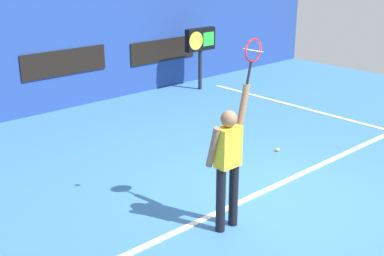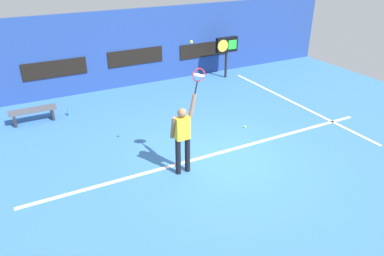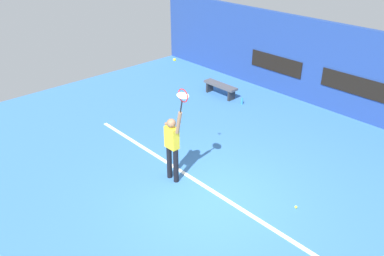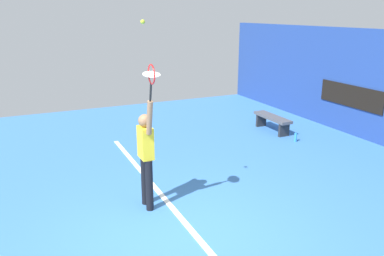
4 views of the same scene
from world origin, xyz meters
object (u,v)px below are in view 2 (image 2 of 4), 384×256
Objects in this scene: scoreboard_clock at (227,47)px; spare_ball at (245,127)px; tennis_ball at (191,42)px; water_bottle at (69,112)px; court_bench at (33,112)px; tennis_racket at (198,76)px; tennis_player at (183,135)px.

spare_ball is at bearing -115.34° from scoreboard_clock.
tennis_ball is 4.26m from spare_ball.
court_bench is at bearing 180.00° from water_bottle.
water_bottle is (-2.21, 4.71, -2.26)m from tennis_racket.
tennis_player is 1.42× the size of court_bench.
scoreboard_clock is 6.98× the size of water_bottle.
tennis_ball is at bearing -152.05° from spare_ball.
tennis_ball reaches higher than scoreboard_clock.
spare_ball is (4.55, -3.41, -0.09)m from water_bottle.
tennis_player reaches higher than water_bottle.
tennis_player is 5.12m from water_bottle.
court_bench reaches higher than spare_ball.
court_bench is (-3.26, 4.71, -2.04)m from tennis_racket.
tennis_ball is (-0.20, -0.04, 0.79)m from tennis_racket.
tennis_racket is 3.56m from spare_ball.
scoreboard_clock is 1.20× the size of court_bench.
tennis_racket is 0.45× the size of court_bench.
tennis_racket is at bearing -55.31° from court_bench.
scoreboard_clock is 24.65× the size of spare_ball.
spare_ball is (2.54, 1.35, -3.14)m from tennis_ball.
tennis_ball is at bearing -57.21° from court_bench.
court_bench is at bearing -172.86° from scoreboard_clock.
tennis_player is 2.17m from tennis_ball.
tennis_racket is 2.61× the size of water_bottle.
tennis_ball is 7.58m from scoreboard_clock.
scoreboard_clock is 5.00m from spare_ball.
tennis_ball reaches higher than tennis_racket.
tennis_player is 7.45m from scoreboard_clock.
court_bench is (-2.85, 4.71, -0.67)m from tennis_player.
water_bottle is at bearing 115.08° from tennis_racket.
spare_ball is at bearing 25.33° from tennis_player.
spare_ball is (2.75, 1.30, -0.98)m from tennis_player.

